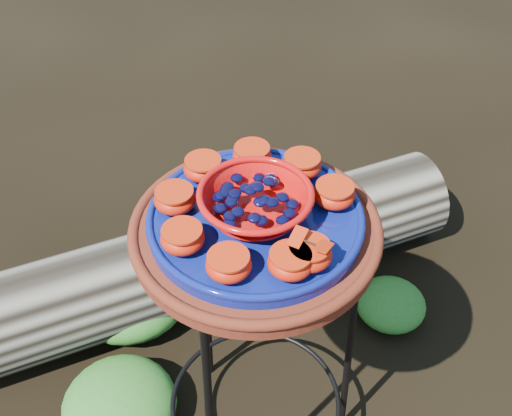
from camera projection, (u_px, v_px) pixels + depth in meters
plant_stand at (256, 352)px, 1.40m from camera, size 0.44×0.44×0.70m
terracotta_saucer at (256, 233)px, 1.15m from camera, size 0.44×0.44×0.04m
cobalt_plate at (256, 220)px, 1.13m from camera, size 0.38×0.38×0.03m
red_bowl at (256, 204)px, 1.10m from camera, size 0.19×0.19×0.05m
glass_gems at (255, 187)px, 1.07m from camera, size 0.15×0.15×0.03m
orange_half_0 at (309, 254)px, 1.02m from camera, size 0.07×0.07×0.04m
orange_half_1 at (334, 195)px, 1.13m from camera, size 0.07×0.07×0.04m
orange_half_2 at (302, 165)px, 1.19m from camera, size 0.07×0.07×0.04m
orange_half_3 at (252, 156)px, 1.21m from camera, size 0.07×0.07×0.04m
orange_half_4 at (203, 168)px, 1.18m from camera, size 0.07×0.07×0.04m
orange_half_5 at (175, 200)px, 1.12m from camera, size 0.07×0.07×0.04m
orange_half_6 at (183, 238)px, 1.05m from camera, size 0.07×0.07×0.04m
orange_half_7 at (229, 265)px, 1.01m from camera, size 0.07×0.07×0.04m
orange_half_8 at (290, 263)px, 1.01m from camera, size 0.07×0.07×0.04m
butterfly at (310, 242)px, 1.00m from camera, size 0.10×0.08×0.01m
driftwood_log at (216, 257)px, 1.90m from camera, size 1.51×0.66×0.27m
foliage_left at (119, 404)px, 1.61m from camera, size 0.29×0.29×0.14m
foliage_right at (391, 303)px, 1.88m from camera, size 0.21×0.21×0.10m
foliage_back at (130, 291)px, 1.86m from camera, size 0.35×0.35×0.18m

